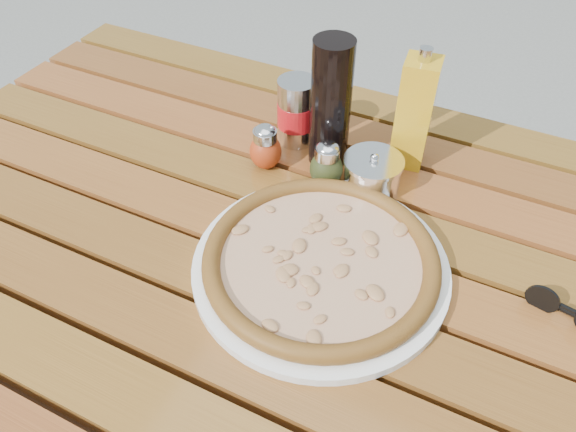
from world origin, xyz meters
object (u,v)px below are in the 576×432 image
at_px(oregano_shaker, 327,165).
at_px(sunglasses, 567,311).
at_px(dark_bottle, 331,104).
at_px(olive_oil_cruet, 415,113).
at_px(pizza, 321,260).
at_px(soda_can, 296,112).
at_px(table, 282,272).
at_px(plate, 320,267).
at_px(pepper_shaker, 265,147).
at_px(parmesan_tin, 372,174).

bearing_deg(oregano_shaker, sunglasses, -15.92).
xyz_separation_m(dark_bottle, olive_oil_cruet, (0.12, 0.06, -0.01)).
height_order(pizza, dark_bottle, dark_bottle).
relative_size(pizza, sunglasses, 3.53).
bearing_deg(soda_can, pizza, -58.13).
height_order(oregano_shaker, soda_can, soda_can).
xyz_separation_m(table, oregano_shaker, (0.01, 0.15, 0.11)).
distance_m(oregano_shaker, sunglasses, 0.40).
relative_size(table, plate, 3.89).
xyz_separation_m(soda_can, olive_oil_cruet, (0.20, 0.03, 0.04)).
bearing_deg(pepper_shaker, plate, -44.28).
xyz_separation_m(plate, pepper_shaker, (-0.18, 0.17, 0.03)).
distance_m(plate, pizza, 0.02).
distance_m(table, soda_can, 0.28).
height_order(pepper_shaker, soda_can, soda_can).
relative_size(oregano_shaker, soda_can, 0.68).
relative_size(plate, soda_can, 3.00).
bearing_deg(olive_oil_cruet, plate, -96.36).
distance_m(plate, soda_can, 0.31).
xyz_separation_m(soda_can, parmesan_tin, (0.17, -0.07, -0.03)).
bearing_deg(dark_bottle, plate, -69.00).
relative_size(table, soda_can, 11.67).
xyz_separation_m(pizza, sunglasses, (0.32, 0.07, -0.01)).
bearing_deg(olive_oil_cruet, dark_bottle, -155.99).
bearing_deg(parmesan_tin, table, -115.41).
distance_m(pizza, olive_oil_cruet, 0.30).
distance_m(table, parmesan_tin, 0.21).
height_order(soda_can, sunglasses, soda_can).
distance_m(olive_oil_cruet, parmesan_tin, 0.12).
bearing_deg(olive_oil_cruet, table, -112.47).
height_order(plate, parmesan_tin, parmesan_tin).
bearing_deg(soda_can, parmesan_tin, -21.68).
bearing_deg(plate, table, 157.80).
relative_size(dark_bottle, olive_oil_cruet, 1.05).
bearing_deg(plate, sunglasses, 11.70).
distance_m(pizza, oregano_shaker, 0.19).
bearing_deg(pizza, soda_can, 121.87).
height_order(table, oregano_shaker, oregano_shaker).
distance_m(parmesan_tin, sunglasses, 0.34).
xyz_separation_m(table, olive_oil_cruet, (0.11, 0.26, 0.17)).
xyz_separation_m(table, soda_can, (-0.09, 0.23, 0.13)).
relative_size(soda_can, parmesan_tin, 0.97).
relative_size(table, pizza, 3.57).
height_order(pepper_shaker, sunglasses, pepper_shaker).
bearing_deg(soda_can, dark_bottle, -19.18).
relative_size(table, sunglasses, 12.58).
xyz_separation_m(parmesan_tin, sunglasses, (0.32, -0.13, -0.01)).
height_order(olive_oil_cruet, parmesan_tin, olive_oil_cruet).
relative_size(oregano_shaker, parmesan_tin, 0.67).
relative_size(soda_can, olive_oil_cruet, 0.57).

